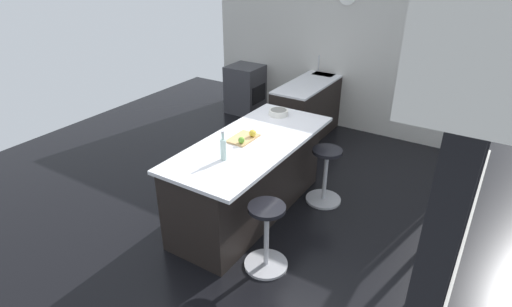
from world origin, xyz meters
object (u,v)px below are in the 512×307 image
at_px(stool_by_window, 325,177).
at_px(fruit_bowl, 279,112).
at_px(cutting_board, 243,138).
at_px(apple_yellow, 253,133).
at_px(oven_range, 245,89).
at_px(water_bottle, 223,149).
at_px(stool_middle, 266,239).
at_px(apple_green, 241,140).
at_px(kitchen_island, 249,177).

xyz_separation_m(stool_by_window, fruit_bowl, (-0.12, -0.75, 0.66)).
relative_size(stool_by_window, fruit_bowl, 2.92).
xyz_separation_m(cutting_board, fruit_bowl, (-0.84, -0.02, 0.03)).
bearing_deg(apple_yellow, stool_by_window, 134.44).
height_order(oven_range, water_bottle, water_bottle).
distance_m(stool_by_window, water_bottle, 1.56).
height_order(stool_middle, fruit_bowl, fruit_bowl).
xyz_separation_m(oven_range, apple_green, (2.91, 1.90, 0.57)).
xyz_separation_m(kitchen_island, stool_by_window, (-0.70, 0.66, -0.15)).
bearing_deg(water_bottle, apple_yellow, -176.97).
xyz_separation_m(stool_middle, apple_yellow, (-0.76, -0.65, 0.68)).
height_order(stool_middle, water_bottle, water_bottle).
distance_m(cutting_board, apple_yellow, 0.12).
relative_size(stool_middle, apple_green, 10.08).
distance_m(oven_range, water_bottle, 3.87).
xyz_separation_m(apple_yellow, water_bottle, (0.59, 0.03, 0.06)).
xyz_separation_m(apple_yellow, apple_green, (0.21, -0.01, -0.01)).
bearing_deg(stool_by_window, kitchen_island, -43.36).
distance_m(water_bottle, fruit_bowl, 1.35).
distance_m(apple_green, fruit_bowl, 0.97).
distance_m(kitchen_island, apple_yellow, 0.54).
height_order(apple_yellow, water_bottle, water_bottle).
bearing_deg(oven_range, water_bottle, 30.53).
xyz_separation_m(stool_by_window, water_bottle, (1.22, -0.62, 0.74)).
relative_size(kitchen_island, water_bottle, 7.08).
bearing_deg(stool_by_window, apple_yellow, -45.56).
distance_m(oven_range, cutting_board, 3.38).
bearing_deg(apple_yellow, cutting_board, -43.10).
height_order(cutting_board, water_bottle, water_bottle).
distance_m(kitchen_island, fruit_bowl, 0.97).
height_order(water_bottle, fruit_bowl, water_bottle).
height_order(cutting_board, fruit_bowl, fruit_bowl).
bearing_deg(cutting_board, water_bottle, 11.94).
height_order(kitchen_island, apple_yellow, apple_yellow).
xyz_separation_m(stool_middle, cutting_board, (-0.68, -0.72, 0.63)).
bearing_deg(apple_green, cutting_board, -152.64).
relative_size(stool_middle, water_bottle, 2.29).
bearing_deg(fruit_bowl, stool_by_window, 80.60).
height_order(cutting_board, apple_green, apple_green).
xyz_separation_m(oven_range, kitchen_island, (2.77, 1.90, 0.04)).
height_order(oven_range, apple_green, apple_green).
distance_m(stool_by_window, apple_green, 1.27).
distance_m(stool_by_window, stool_middle, 1.40).
relative_size(cutting_board, fruit_bowl, 1.47).
bearing_deg(kitchen_island, water_bottle, 4.78).
height_order(oven_range, stool_middle, oven_range).
bearing_deg(kitchen_island, apple_yellow, 168.86).
bearing_deg(fruit_bowl, stool_middle, 26.13).
xyz_separation_m(apple_yellow, fruit_bowl, (-0.76, -0.10, -0.02)).
xyz_separation_m(water_bottle, fruit_bowl, (-1.35, -0.13, -0.08)).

